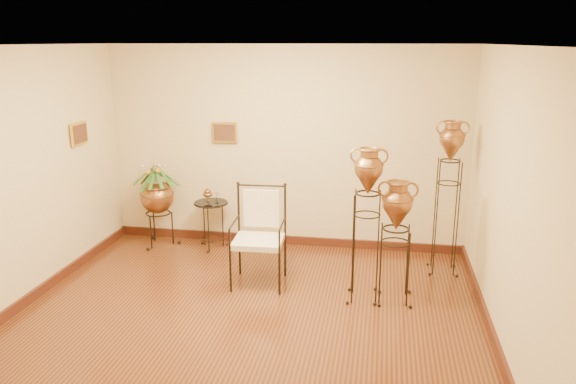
% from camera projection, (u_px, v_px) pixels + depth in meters
% --- Properties ---
extents(ground, '(5.00, 5.00, 0.00)m').
position_uv_depth(ground, '(243.00, 327.00, 5.76)').
color(ground, brown).
rests_on(ground, ground).
extents(room_shell, '(5.02, 5.02, 2.81)m').
position_uv_depth(room_shell, '(238.00, 162.00, 5.31)').
color(room_shell, beige).
rests_on(room_shell, ground).
extents(amphora_tall, '(0.44, 0.44, 1.94)m').
position_uv_depth(amphora_tall, '(448.00, 196.00, 6.89)').
color(amphora_tall, black).
rests_on(amphora_tall, ground).
extents(amphora_mid, '(0.50, 0.50, 1.77)m').
position_uv_depth(amphora_mid, '(367.00, 224.00, 6.16)').
color(amphora_mid, black).
rests_on(amphora_mid, ground).
extents(amphora_short, '(0.53, 0.53, 1.41)m').
position_uv_depth(amphora_short, '(395.00, 241.00, 6.19)').
color(amphora_short, black).
rests_on(amphora_short, ground).
extents(planter_urn, '(0.77, 0.77, 1.36)m').
position_uv_depth(planter_urn, '(157.00, 193.00, 7.89)').
color(planter_urn, black).
rests_on(planter_urn, ground).
extents(armchair, '(0.69, 0.65, 1.18)m').
position_uv_depth(armchair, '(258.00, 237.00, 6.63)').
color(armchair, black).
rests_on(armchair, ground).
extents(side_table, '(0.54, 0.54, 0.85)m').
position_uv_depth(side_table, '(212.00, 224.00, 7.87)').
color(side_table, black).
rests_on(side_table, ground).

